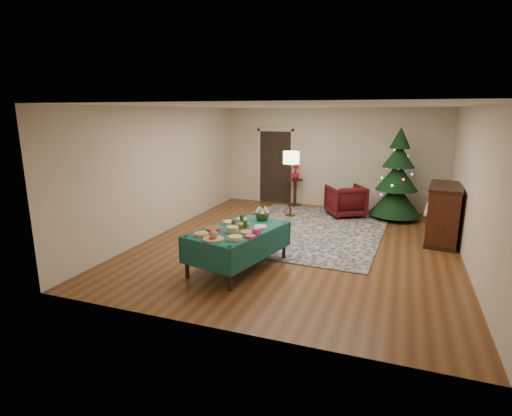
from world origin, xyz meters
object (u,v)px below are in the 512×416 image
(gift_box, at_px, (256,231))
(piano, at_px, (443,214))
(floor_lamp, at_px, (291,162))
(christmas_tree, at_px, (397,179))
(potted_plant, at_px, (295,175))
(buffet_table, at_px, (238,237))
(side_table, at_px, (295,193))
(armchair, at_px, (346,199))

(gift_box, relative_size, piano, 0.08)
(floor_lamp, distance_m, christmas_tree, 2.61)
(gift_box, relative_size, potted_plant, 0.28)
(buffet_table, height_order, piano, piano)
(side_table, distance_m, potted_plant, 0.50)
(gift_box, xyz_separation_m, piano, (2.96, 2.91, -0.16))
(gift_box, relative_size, floor_lamp, 0.07)
(potted_plant, relative_size, piano, 0.28)
(potted_plant, bearing_deg, christmas_tree, -10.38)
(side_table, relative_size, potted_plant, 1.91)
(armchair, distance_m, potted_plant, 1.69)
(buffet_table, relative_size, side_table, 2.57)
(side_table, relative_size, piano, 0.54)
(side_table, bearing_deg, gift_box, -82.46)
(buffet_table, height_order, floor_lamp, floor_lamp)
(buffet_table, bearing_deg, side_table, 93.22)
(christmas_tree, bearing_deg, buffet_table, -119.21)
(gift_box, height_order, christmas_tree, christmas_tree)
(buffet_table, relative_size, potted_plant, 4.91)
(floor_lamp, distance_m, potted_plant, 1.30)
(armchair, bearing_deg, floor_lamp, -8.65)
(floor_lamp, bearing_deg, armchair, 21.48)
(armchair, distance_m, side_table, 1.63)
(floor_lamp, height_order, side_table, floor_lamp)
(gift_box, xyz_separation_m, potted_plant, (-0.66, 4.95, 0.14))
(buffet_table, xyz_separation_m, floor_lamp, (-0.08, 3.61, 0.84))
(armchair, height_order, side_table, armchair)
(gift_box, bearing_deg, floor_lamp, 97.08)
(gift_box, height_order, armchair, armchair)
(piano, bearing_deg, potted_plant, 150.55)
(buffet_table, height_order, christmas_tree, christmas_tree)
(side_table, bearing_deg, buffet_table, -86.78)
(potted_plant, height_order, christmas_tree, christmas_tree)
(side_table, height_order, potted_plant, potted_plant)
(armchair, relative_size, christmas_tree, 0.39)
(armchair, xyz_separation_m, piano, (2.13, -1.38, 0.14))
(piano, bearing_deg, armchair, 147.10)
(armchair, height_order, floor_lamp, floor_lamp)
(buffet_table, relative_size, armchair, 2.25)
(floor_lamp, bearing_deg, potted_plant, 99.01)
(floor_lamp, bearing_deg, christmas_tree, 15.43)
(floor_lamp, bearing_deg, piano, -14.17)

